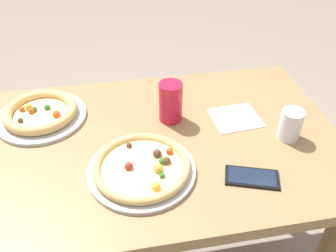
{
  "coord_description": "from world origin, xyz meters",
  "views": [
    {
      "loc": [
        -0.1,
        -0.86,
        1.49
      ],
      "look_at": [
        0.06,
        0.02,
        0.78
      ],
      "focal_mm": 38.11,
      "sensor_mm": 36.0,
      "label": 1
    }
  ],
  "objects": [
    {
      "name": "dining_table",
      "position": [
        0.0,
        0.0,
        0.63
      ],
      "size": [
        1.23,
        0.77,
        0.75
      ],
      "color": "#936D47",
      "rests_on": "ground"
    },
    {
      "name": "pizza_near",
      "position": [
        -0.04,
        -0.14,
        0.77
      ],
      "size": [
        0.31,
        0.31,
        0.04
      ],
      "color": "#B7B7BC",
      "rests_on": "dining_table"
    },
    {
      "name": "pizza_far",
      "position": [
        -0.35,
        0.18,
        0.77
      ],
      "size": [
        0.3,
        0.3,
        0.05
      ],
      "color": "#B7B7BC",
      "rests_on": "dining_table"
    },
    {
      "name": "drink_cup_colored",
      "position": [
        0.08,
        0.1,
        0.82
      ],
      "size": [
        0.08,
        0.08,
        0.14
      ],
      "color": "red",
      "rests_on": "dining_table"
    },
    {
      "name": "water_cup_clear",
      "position": [
        0.44,
        -0.06,
        0.8
      ],
      "size": [
        0.07,
        0.07,
        0.1
      ],
      "color": "silver",
      "rests_on": "dining_table"
    },
    {
      "name": "paper_napkin",
      "position": [
        0.31,
        0.06,
        0.75
      ],
      "size": [
        0.17,
        0.16,
        0.0
      ],
      "primitive_type": "cube",
      "rotation": [
        0.0,
        0.0,
        0.08
      ],
      "color": "white",
      "rests_on": "dining_table"
    },
    {
      "name": "cell_phone",
      "position": [
        0.26,
        -0.22,
        0.75
      ],
      "size": [
        0.17,
        0.12,
        0.01
      ],
      "color": "black",
      "rests_on": "dining_table"
    }
  ]
}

